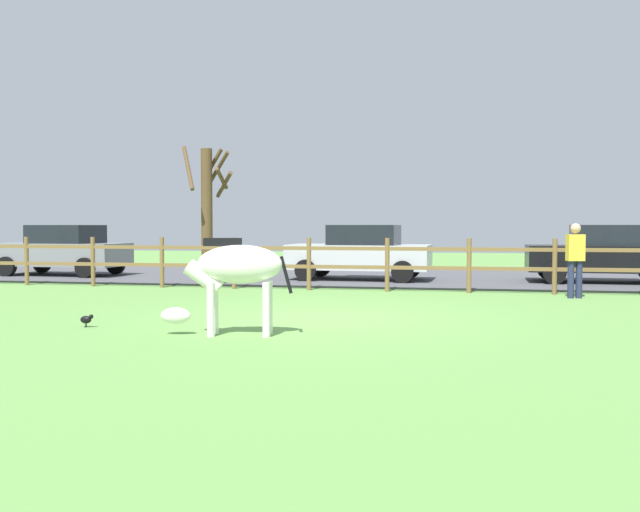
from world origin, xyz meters
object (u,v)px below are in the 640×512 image
crow_on_grass (87,319)px  parked_car_grey (63,250)px  zebra (234,272)px  visitor_near_fence (575,257)px  bare_tree (208,211)px  parked_car_black (605,253)px  parked_car_silver (360,252)px

crow_on_grass → parked_car_grey: (-6.34, 9.80, 0.72)m
zebra → visitor_near_fence: 8.56m
bare_tree → parked_car_grey: 6.39m
crow_on_grass → visitor_near_fence: 10.25m
crow_on_grass → parked_car_black: 13.91m
bare_tree → crow_on_grass: bearing=-85.0°
parked_car_silver → parked_car_black: bearing=2.3°
zebra → parked_car_grey: 13.45m
crow_on_grass → visitor_near_fence: (8.22, 6.06, 0.78)m
zebra → visitor_near_fence: (5.71, 6.39, -0.02)m
parked_car_silver → parked_car_black: 6.64m
parked_car_black → bare_tree: bearing=-164.4°
zebra → crow_on_grass: zebra is taller
bare_tree → parked_car_silver: 4.60m
crow_on_grass → parked_car_grey: parked_car_grey is taller
parked_car_grey → visitor_near_fence: bearing=-14.4°
bare_tree → parked_car_grey: bearing=155.2°
zebra → parked_car_grey: size_ratio=0.47×
crow_on_grass → parked_car_silver: parked_car_silver is taller
parked_car_silver → crow_on_grass: bearing=-107.1°
parked_car_black → zebra: bearing=-124.5°
parked_car_black → parked_car_grey: size_ratio=0.99×
parked_car_silver → parked_car_grey: (-9.33, 0.05, 0.00)m
parked_car_grey → bare_tree: bearing=-24.8°
zebra → parked_car_silver: size_ratio=0.47×
crow_on_grass → visitor_near_fence: visitor_near_fence is taller
bare_tree → visitor_near_fence: 8.99m
zebra → parked_car_black: size_ratio=0.48×
zebra → visitor_near_fence: size_ratio=1.18×
bare_tree → zebra: 8.18m
zebra → parked_car_black: parked_car_black is taller
crow_on_grass → parked_car_silver: (2.99, 9.76, 0.72)m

